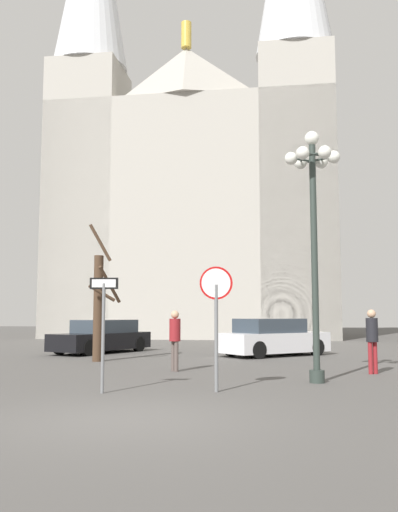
% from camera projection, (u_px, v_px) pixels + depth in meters
% --- Properties ---
extents(ground_plane, '(120.00, 120.00, 0.00)m').
position_uv_depth(ground_plane, '(125.00, 420.00, 8.52)').
color(ground_plane, '#514F4C').
extents(cathedral, '(19.96, 13.91, 36.14)m').
position_uv_depth(cathedral, '(196.00, 183.00, 40.87)').
color(cathedral, '#ADA89E').
rests_on(cathedral, ground).
extents(stop_sign, '(0.70, 0.18, 2.63)m').
position_uv_depth(stop_sign, '(216.00, 305.00, 11.72)').
color(stop_sign, slate).
rests_on(stop_sign, ground).
extents(one_way_arrow_sign, '(0.60, 0.10, 2.38)m').
position_uv_depth(one_way_arrow_sign, '(103.00, 321.00, 11.50)').
color(one_way_arrow_sign, slate).
rests_on(one_way_arrow_sign, ground).
extents(street_lamp, '(1.35, 1.21, 6.14)m').
position_uv_depth(street_lamp, '(313.00, 210.00, 13.49)').
color(street_lamp, '#2D3833').
rests_on(street_lamp, ground).
extents(bare_tree, '(1.00, 1.06, 4.70)m').
position_uv_depth(bare_tree, '(99.00, 304.00, 19.07)').
color(bare_tree, '#473323').
rests_on(bare_tree, ground).
extents(parked_car_near_white, '(4.49, 4.23, 1.44)m').
position_uv_depth(parked_car_near_white, '(273.00, 338.00, 21.50)').
color(parked_car_near_white, silver).
rests_on(parked_car_near_white, ground).
extents(parked_car_far_black, '(3.51, 4.88, 1.37)m').
position_uv_depth(parked_car_far_black, '(102.00, 337.00, 23.12)').
color(parked_car_far_black, black).
rests_on(parked_car_far_black, ground).
extents(pedestrian_walking, '(0.32, 0.32, 1.72)m').
position_uv_depth(pedestrian_walking, '(175.00, 334.00, 15.76)').
color(pedestrian_walking, '#594C47').
rests_on(pedestrian_walking, ground).
extents(pedestrian_standing, '(0.32, 0.32, 1.75)m').
position_uv_depth(pedestrian_standing, '(372.00, 335.00, 15.09)').
color(pedestrian_standing, maroon).
rests_on(pedestrian_standing, ground).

